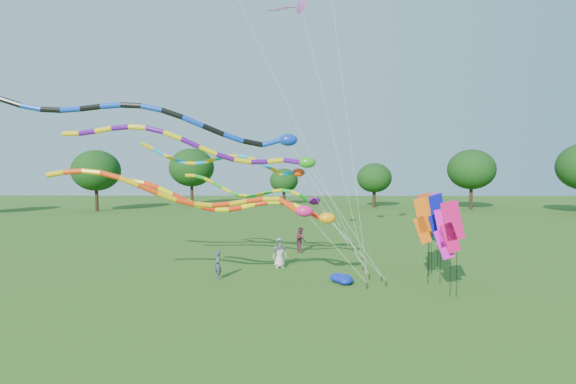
{
  "coord_description": "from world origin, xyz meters",
  "views": [
    {
      "loc": [
        -1.57,
        -21.74,
        6.12
      ],
      "look_at": [
        -1.76,
        3.39,
        4.8
      ],
      "focal_mm": 30.0,
      "sensor_mm": 36.0,
      "label": 1
    }
  ],
  "objects_px": {
    "tube_kite_red": "(258,207)",
    "person_a": "(280,253)",
    "blue_nylon_heap": "(348,281)",
    "person_b": "(218,265)",
    "person_c": "(301,240)",
    "tube_kite_orange": "(212,197)"
  },
  "relations": [
    {
      "from": "tube_kite_red",
      "to": "person_c",
      "type": "height_order",
      "value": "tube_kite_red"
    },
    {
      "from": "tube_kite_red",
      "to": "person_c",
      "type": "distance_m",
      "value": 10.75
    },
    {
      "from": "tube_kite_red",
      "to": "tube_kite_orange",
      "type": "bearing_deg",
      "value": -151.61
    },
    {
      "from": "person_b",
      "to": "person_c",
      "type": "height_order",
      "value": "person_c"
    },
    {
      "from": "tube_kite_orange",
      "to": "person_a",
      "type": "bearing_deg",
      "value": 56.01
    },
    {
      "from": "tube_kite_red",
      "to": "blue_nylon_heap",
      "type": "height_order",
      "value": "tube_kite_red"
    },
    {
      "from": "tube_kite_orange",
      "to": "person_c",
      "type": "xyz_separation_m",
      "value": [
        4.49,
        11.19,
        -3.77
      ]
    },
    {
      "from": "person_a",
      "to": "tube_kite_red",
      "type": "bearing_deg",
      "value": -110.66
    },
    {
      "from": "tube_kite_red",
      "to": "person_c",
      "type": "relative_size",
      "value": 7.08
    },
    {
      "from": "tube_kite_orange",
      "to": "person_a",
      "type": "distance_m",
      "value": 7.64
    },
    {
      "from": "tube_kite_orange",
      "to": "blue_nylon_heap",
      "type": "bearing_deg",
      "value": 7.93
    },
    {
      "from": "person_b",
      "to": "person_c",
      "type": "xyz_separation_m",
      "value": [
        4.68,
        8.37,
        0.11
      ]
    },
    {
      "from": "person_a",
      "to": "person_b",
      "type": "relative_size",
      "value": 1.15
    },
    {
      "from": "person_b",
      "to": "person_c",
      "type": "distance_m",
      "value": 9.59
    },
    {
      "from": "tube_kite_red",
      "to": "person_b",
      "type": "relative_size",
      "value": 8.11
    },
    {
      "from": "person_c",
      "to": "person_a",
      "type": "bearing_deg",
      "value": 149.2
    },
    {
      "from": "blue_nylon_heap",
      "to": "person_a",
      "type": "height_order",
      "value": "person_a"
    },
    {
      "from": "person_b",
      "to": "blue_nylon_heap",
      "type": "bearing_deg",
      "value": 55.11
    },
    {
      "from": "tube_kite_red",
      "to": "person_a",
      "type": "bearing_deg",
      "value": 76.68
    },
    {
      "from": "person_a",
      "to": "person_c",
      "type": "xyz_separation_m",
      "value": [
        1.38,
        5.32,
        -0.01
      ]
    },
    {
      "from": "blue_nylon_heap",
      "to": "person_b",
      "type": "distance_m",
      "value": 7.09
    },
    {
      "from": "blue_nylon_heap",
      "to": "person_a",
      "type": "relative_size",
      "value": 0.94
    }
  ]
}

